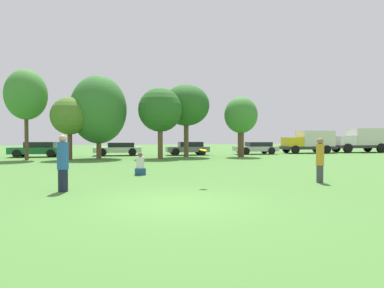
% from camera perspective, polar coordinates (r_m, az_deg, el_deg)
% --- Properties ---
extents(ground_plane, '(120.00, 120.00, 0.00)m').
position_cam_1_polar(ground_plane, '(8.93, -2.69, -9.98)').
color(ground_plane, '#477A33').
extents(person_thrower, '(0.35, 0.35, 1.80)m').
position_cam_1_polar(person_thrower, '(11.37, -21.00, -3.01)').
color(person_thrower, '#191E33').
rests_on(person_thrower, ground).
extents(person_catcher, '(0.29, 0.29, 1.68)m').
position_cam_1_polar(person_catcher, '(13.55, 20.83, -2.47)').
color(person_catcher, '#3F3F47').
rests_on(person_catcher, ground).
extents(frisbee, '(0.27, 0.26, 0.11)m').
position_cam_1_polar(frisbee, '(11.59, 1.90, -1.03)').
color(frisbee, yellow).
extents(bystander_sitting, '(0.47, 0.39, 1.02)m').
position_cam_1_polar(bystander_sitting, '(15.40, -8.75, -3.67)').
color(bystander_sitting, navy).
rests_on(bystander_sitting, ground).
extents(tree_0, '(2.95, 2.95, 6.58)m').
position_cam_1_polar(tree_0, '(27.48, -26.26, 7.45)').
color(tree_0, brown).
rests_on(tree_0, ground).
extents(tree_1, '(2.74, 2.74, 4.59)m').
position_cam_1_polar(tree_1, '(26.26, -19.99, 4.43)').
color(tree_1, brown).
rests_on(tree_1, ground).
extents(tree_2, '(4.26, 4.26, 6.40)m').
position_cam_1_polar(tree_2, '(27.02, -15.52, 5.62)').
color(tree_2, brown).
rests_on(tree_2, ground).
extents(tree_3, '(3.43, 3.43, 5.51)m').
position_cam_1_polar(tree_3, '(26.53, -5.40, 5.72)').
color(tree_3, brown).
rests_on(tree_3, ground).
extents(tree_4, '(3.88, 3.88, 6.03)m').
position_cam_1_polar(tree_4, '(28.30, -0.99, 6.52)').
color(tree_4, brown).
rests_on(tree_4, ground).
extents(tree_5, '(2.77, 2.77, 5.01)m').
position_cam_1_polar(tree_5, '(28.57, 8.27, 4.74)').
color(tree_5, brown).
rests_on(tree_5, ground).
extents(parked_car_green, '(4.18, 1.94, 1.25)m').
position_cam_1_polar(parked_car_green, '(30.86, -24.68, -0.79)').
color(parked_car_green, '#196633').
rests_on(parked_car_green, ground).
extents(parked_car_white, '(4.18, 2.08, 1.16)m').
position_cam_1_polar(parked_car_white, '(30.82, -12.30, -0.74)').
color(parked_car_white, silver).
rests_on(parked_car_white, ground).
extents(parked_car_grey, '(3.92, 1.96, 1.21)m').
position_cam_1_polar(parked_car_grey, '(31.01, -0.64, -0.68)').
color(parked_car_grey, slate).
rests_on(parked_car_grey, ground).
extents(parked_car_silver, '(4.17, 1.97, 1.16)m').
position_cam_1_polar(parked_car_silver, '(33.04, 10.83, -0.60)').
color(parked_car_silver, '#B2B2B7').
rests_on(parked_car_silver, ground).
extents(delivery_truck_yellow, '(5.56, 2.30, 2.29)m').
position_cam_1_polar(delivery_truck_yellow, '(36.56, 19.27, 0.46)').
color(delivery_truck_yellow, '#2D2D33').
rests_on(delivery_truck_yellow, ground).
extents(delivery_truck_white, '(6.32, 2.39, 2.55)m').
position_cam_1_polar(delivery_truck_white, '(40.35, 26.81, 0.68)').
color(delivery_truck_white, '#2D2D33').
rests_on(delivery_truck_white, ground).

